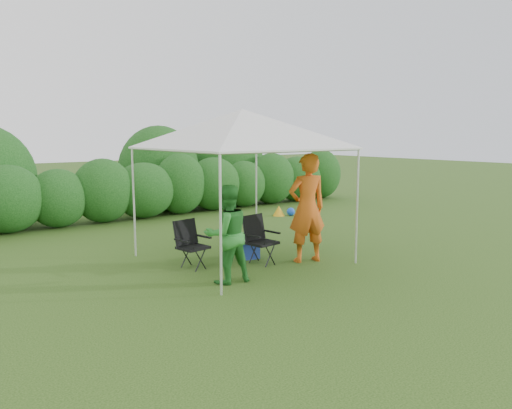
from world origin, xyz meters
TOP-DOWN VIEW (x-y plane):
  - ground at (0.00, 0.00)m, footprint 70.00×70.00m
  - hedge at (0.10, 6.00)m, footprint 16.80×1.53m
  - canopy at (0.00, 0.50)m, footprint 3.10×3.10m
  - chair_right at (0.08, 0.10)m, footprint 0.61×0.56m
  - chair_left at (-1.08, 0.61)m, footprint 0.59×0.55m
  - man at (0.87, -0.34)m, footprint 0.85×0.68m
  - woman at (-1.06, -0.52)m, footprint 0.84×0.69m
  - cooler at (0.13, 0.51)m, footprint 0.47×0.38m
  - bottle at (0.19, 0.47)m, footprint 0.06×0.06m
  - lawn_toy at (3.91, 3.88)m, footprint 0.59×0.49m

SIDE VIEW (x-z plane):
  - ground at x=0.00m, z-range 0.00..0.00m
  - lawn_toy at x=3.91m, z-range -0.01..0.28m
  - cooler at x=0.13m, z-range 0.00..0.35m
  - bottle at x=0.19m, z-range 0.35..0.57m
  - chair_left at x=-1.08m, z-range 0.06..0.92m
  - chair_right at x=0.08m, z-range 0.06..0.96m
  - woman at x=-1.06m, z-range 0.00..1.59m
  - hedge at x=0.10m, z-range -0.07..1.73m
  - man at x=0.87m, z-range 0.00..2.03m
  - canopy at x=0.00m, z-range 1.05..3.88m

